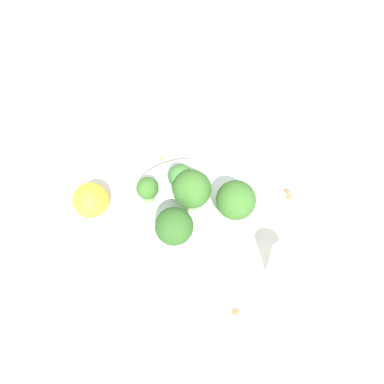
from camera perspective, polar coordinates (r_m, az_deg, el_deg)
name	(u,v)px	position (r m, az deg, el deg)	size (l,w,h in m)	color
ground_plane	(192,225)	(0.62, 0.00, -5.05)	(3.00, 3.00, 0.00)	silver
bowl	(192,216)	(0.60, 0.00, -3.69)	(0.21, 0.21, 0.05)	silver
broccoli_floret_0	(192,191)	(0.54, 0.02, 0.18)	(0.06, 0.06, 0.07)	#84AD66
broccoli_floret_1	(175,227)	(0.51, -2.62, -5.34)	(0.05, 0.05, 0.06)	#84AD66
broccoli_floret_2	(148,189)	(0.57, -6.78, 0.45)	(0.03, 0.03, 0.04)	#7A9E5B
broccoli_floret_3	(236,201)	(0.54, 6.69, -1.30)	(0.06, 0.06, 0.07)	#8EB770
broccoli_floret_4	(181,177)	(0.57, -1.74, 2.26)	(0.04, 0.04, 0.06)	#7A9E5B
pepper_shaker	(281,263)	(0.56, 13.43, -10.52)	(0.04, 0.04, 0.06)	#B2B7BC
lemon_wedge	(91,200)	(0.63, -15.16, -1.22)	(0.06, 0.06, 0.06)	yellow
almond_crumb_0	(290,196)	(0.67, 14.66, -0.64)	(0.01, 0.01, 0.01)	#AD7F4C
almond_crumb_1	(213,173)	(0.69, 3.22, 2.94)	(0.01, 0.00, 0.01)	#AD7F4C
almond_crumb_2	(236,311)	(0.55, 6.68, -17.63)	(0.01, 0.01, 0.01)	olive
almond_crumb_3	(162,158)	(0.71, -4.66, 5.23)	(0.01, 0.01, 0.01)	#AD7F4C
almond_crumb_4	(287,190)	(0.68, 14.29, 0.27)	(0.01, 0.01, 0.01)	olive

